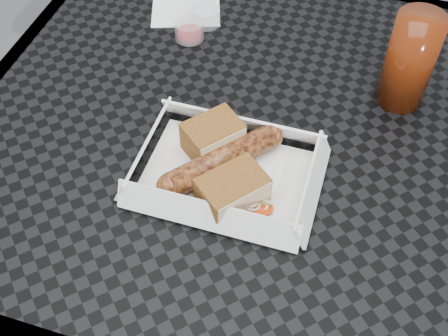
{
  "coord_description": "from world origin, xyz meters",
  "views": [
    {
      "loc": [
        0.16,
        -0.56,
        1.35
      ],
      "look_at": [
        0.02,
        -0.12,
        0.78
      ],
      "focal_mm": 45.0,
      "sensor_mm": 36.0,
      "label": 1
    }
  ],
  "objects_px": {
    "patio_table": "(231,152)",
    "food_tray": "(226,175)",
    "bratwurst": "(222,160)",
    "drink_glass": "(410,61)"
  },
  "relations": [
    {
      "from": "patio_table",
      "to": "food_tray",
      "type": "bearing_deg",
      "value": -77.06
    },
    {
      "from": "food_tray",
      "to": "bratwurst",
      "type": "bearing_deg",
      "value": 138.37
    },
    {
      "from": "food_tray",
      "to": "bratwurst",
      "type": "height_order",
      "value": "bratwurst"
    },
    {
      "from": "drink_glass",
      "to": "food_tray",
      "type": "bearing_deg",
      "value": -132.77
    },
    {
      "from": "food_tray",
      "to": "bratwurst",
      "type": "xyz_separation_m",
      "value": [
        -0.01,
        0.01,
        0.02
      ]
    },
    {
      "from": "patio_table",
      "to": "drink_glass",
      "type": "xyz_separation_m",
      "value": [
        0.23,
        0.12,
        0.15
      ]
    },
    {
      "from": "drink_glass",
      "to": "bratwurst",
      "type": "bearing_deg",
      "value": -134.87
    },
    {
      "from": "bratwurst",
      "to": "patio_table",
      "type": "bearing_deg",
      "value": 99.21
    },
    {
      "from": "bratwurst",
      "to": "drink_glass",
      "type": "distance_m",
      "value": 0.31
    },
    {
      "from": "bratwurst",
      "to": "food_tray",
      "type": "bearing_deg",
      "value": -41.63
    }
  ]
}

